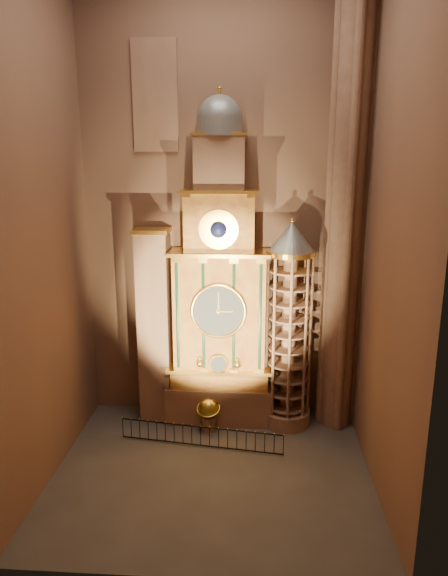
# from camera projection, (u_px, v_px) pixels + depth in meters

# --- Properties ---
(floor) EXTENTS (14.00, 14.00, 0.00)m
(floor) POSITION_uv_depth(u_px,v_px,m) (212.00, 472.00, 22.84)
(floor) COLOR #383330
(floor) RESTS_ON ground
(wall_back) EXTENTS (22.00, 0.00, 22.00)m
(wall_back) POSITION_uv_depth(u_px,v_px,m) (221.00, 211.00, 25.96)
(wall_back) COLOR brown
(wall_back) RESTS_ON floor
(wall_left) EXTENTS (0.00, 22.00, 22.00)m
(wall_left) POSITION_uv_depth(u_px,v_px,m) (37.00, 224.00, 20.59)
(wall_left) COLOR brown
(wall_left) RESTS_ON floor
(wall_right) EXTENTS (0.00, 22.00, 22.00)m
(wall_right) POSITION_uv_depth(u_px,v_px,m) (392.00, 227.00, 19.71)
(wall_right) COLOR brown
(wall_right) RESTS_ON floor
(astronomical_clock) EXTENTS (5.60, 2.41, 16.70)m
(astronomical_clock) POSITION_uv_depth(u_px,v_px,m) (220.00, 298.00, 26.01)
(astronomical_clock) COLOR #8C634C
(astronomical_clock) RESTS_ON floor
(portrait_tower) EXTENTS (1.80, 1.60, 10.20)m
(portrait_tower) POSITION_uv_depth(u_px,v_px,m) (155.00, 326.00, 26.62)
(portrait_tower) COLOR #8C634C
(portrait_tower) RESTS_ON floor
(stair_turret) EXTENTS (2.50, 2.50, 10.80)m
(stair_turret) POSITION_uv_depth(u_px,v_px,m) (289.00, 328.00, 25.88)
(stair_turret) COLOR #8C634C
(stair_turret) RESTS_ON floor
(gothic_pier) EXTENTS (2.04, 2.04, 22.00)m
(gothic_pier) POSITION_uv_depth(u_px,v_px,m) (346.00, 214.00, 24.61)
(gothic_pier) COLOR #8C634C
(gothic_pier) RESTS_ON floor
(stained_glass_window) EXTENTS (2.20, 0.14, 5.20)m
(stained_glass_window) POSITION_uv_depth(u_px,v_px,m) (155.00, 96.00, 24.73)
(stained_glass_window) COLOR navy
(stained_glass_window) RESTS_ON wall_back
(celestial_globe) EXTENTS (1.36, 1.30, 1.75)m
(celestial_globe) POSITION_uv_depth(u_px,v_px,m) (208.00, 412.00, 26.10)
(celestial_globe) COLOR #8C634C
(celestial_globe) RESTS_ON floor
(iron_railing) EXTENTS (7.91, 1.16, 1.04)m
(iron_railing) POSITION_uv_depth(u_px,v_px,m) (201.00, 436.00, 24.71)
(iron_railing) COLOR black
(iron_railing) RESTS_ON floor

